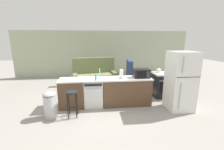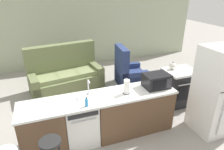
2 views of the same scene
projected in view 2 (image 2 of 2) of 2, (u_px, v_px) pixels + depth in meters
ground_plane at (95, 137)px, 3.99m from camera, size 24.00×24.00×0.00m
wall_back at (71, 31)px, 7.16m from camera, size 10.00×0.06×2.60m
kitchen_counter at (106, 117)px, 3.89m from camera, size 2.94×0.66×0.90m
dishwasher at (81, 123)px, 3.74m from camera, size 0.58×0.61×0.84m
stove_range at (179, 87)px, 5.00m from camera, size 0.76×0.68×0.90m
refrigerator at (217, 91)px, 3.88m from camera, size 0.72×0.73×1.77m
microwave at (156, 81)px, 3.97m from camera, size 0.50×0.37×0.28m
sink_faucet at (89, 88)px, 3.70m from camera, size 0.07×0.18×0.30m
paper_towel_roll at (127, 87)px, 3.73m from camera, size 0.14×0.14×0.28m
soap_bottle at (87, 103)px, 3.35m from camera, size 0.06×0.06×0.18m
kettle at (173, 66)px, 4.85m from camera, size 0.21×0.17×0.19m
couch at (65, 75)px, 5.78m from camera, size 2.12×1.21×1.27m
armchair at (128, 74)px, 5.98m from camera, size 0.88×0.93×1.20m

